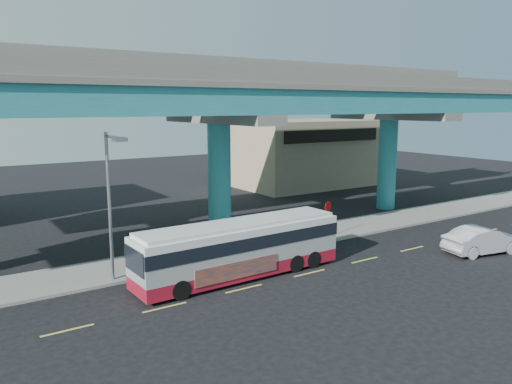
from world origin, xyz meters
TOP-DOWN VIEW (x-y plane):
  - ground at (0.00, 0.00)m, footprint 120.00×120.00m
  - sidewalk at (0.00, 5.50)m, footprint 70.00×4.00m
  - lane_markings at (-0.00, -0.30)m, footprint 58.00×0.12m
  - viaduct at (-0.00, 9.11)m, footprint 52.00×12.40m
  - building_beige at (18.00, 22.98)m, footprint 14.00×10.23m
  - transit_bus at (-3.23, 1.25)m, footprint 11.12×2.67m
  - sedan at (10.65, -3.18)m, footprint 3.68×5.52m
  - street_lamp at (-8.84, 3.46)m, footprint 0.50×2.36m
  - stop_sign at (5.19, 4.18)m, footprint 0.69×0.21m

SIDE VIEW (x-z plane):
  - ground at x=0.00m, z-range 0.00..0.00m
  - lane_markings at x=0.00m, z-range 0.00..0.01m
  - sidewalk at x=0.00m, z-range 0.00..0.15m
  - sedan at x=10.65m, z-range 0.00..1.59m
  - transit_bus at x=-3.23m, z-range 0.14..2.97m
  - stop_sign at x=5.19m, z-range 0.65..3.01m
  - building_beige at x=18.00m, z-range 0.01..7.01m
  - street_lamp at x=-8.84m, z-range 1.26..8.42m
  - viaduct at x=0.00m, z-range 3.29..14.99m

